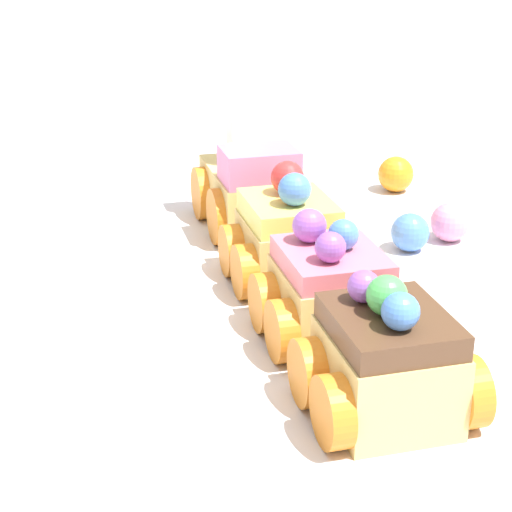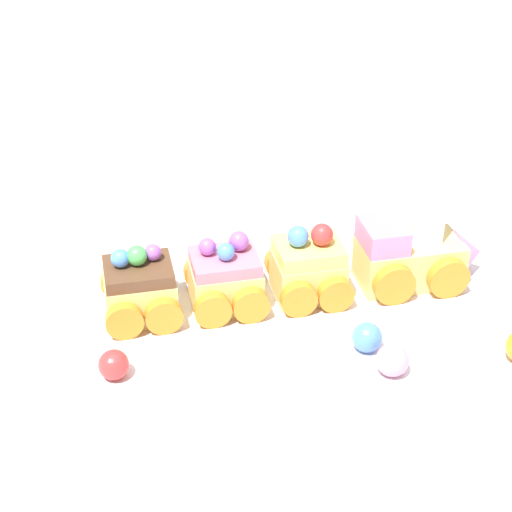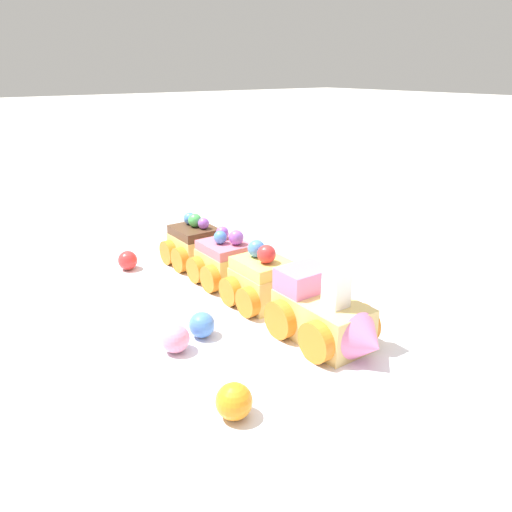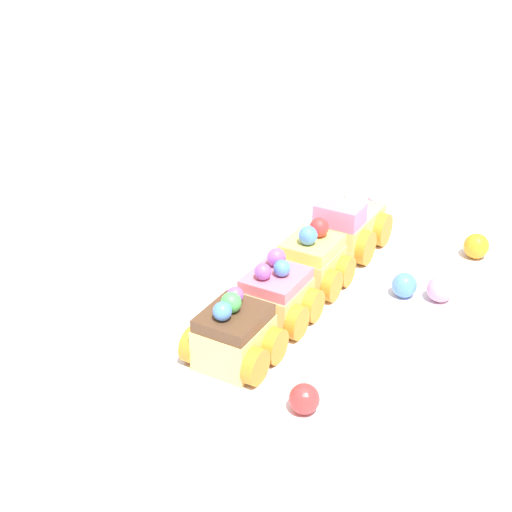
% 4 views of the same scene
% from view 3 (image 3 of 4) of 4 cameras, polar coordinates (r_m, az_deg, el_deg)
% --- Properties ---
extents(ground_plane, '(10.00, 10.00, 0.00)m').
position_cam_3_polar(ground_plane, '(0.60, 2.31, -5.53)').
color(ground_plane, beige).
extents(display_board, '(0.67, 0.40, 0.01)m').
position_cam_3_polar(display_board, '(0.60, 2.32, -5.02)').
color(display_board, white).
rests_on(display_board, ground_plane).
extents(cake_train_locomotive, '(0.12, 0.08, 0.12)m').
position_cam_3_polar(cake_train_locomotive, '(0.49, 8.14, -6.64)').
color(cake_train_locomotive, '#E5C675').
rests_on(cake_train_locomotive, display_board).
extents(cake_car_lemon, '(0.07, 0.08, 0.07)m').
position_cam_3_polar(cake_car_lemon, '(0.57, 0.69, -2.92)').
color(cake_car_lemon, '#E5C675').
rests_on(cake_car_lemon, display_board).
extents(cake_car_strawberry, '(0.07, 0.08, 0.07)m').
position_cam_3_polar(cake_car_strawberry, '(0.63, -3.55, -0.67)').
color(cake_car_strawberry, '#E5C675').
rests_on(cake_car_strawberry, display_board).
extents(cake_car_chocolate, '(0.07, 0.08, 0.07)m').
position_cam_3_polar(cake_car_chocolate, '(0.69, -7.02, 1.26)').
color(cake_car_chocolate, '#E5C675').
rests_on(cake_car_chocolate, display_board).
extents(gumball_orange, '(0.03, 0.03, 0.03)m').
position_cam_3_polar(gumball_orange, '(0.40, -2.53, -16.25)').
color(gumball_orange, orange).
rests_on(gumball_orange, display_board).
extents(gumball_red, '(0.03, 0.03, 0.03)m').
position_cam_3_polar(gumball_red, '(0.69, -14.45, -0.49)').
color(gumball_red, red).
rests_on(gumball_red, display_board).
extents(gumball_pink, '(0.03, 0.03, 0.03)m').
position_cam_3_polar(gumball_pink, '(0.49, -9.22, -9.30)').
color(gumball_pink, pink).
rests_on(gumball_pink, display_board).
extents(gumball_blue, '(0.03, 0.03, 0.03)m').
position_cam_3_polar(gumball_blue, '(0.51, -6.21, -7.81)').
color(gumball_blue, '#4C84E0').
rests_on(gumball_blue, display_board).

